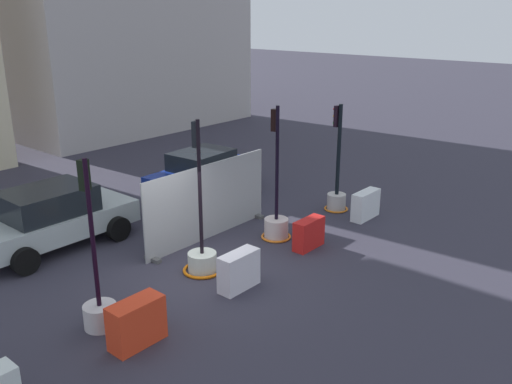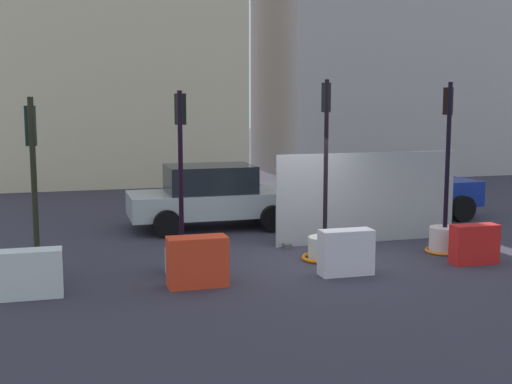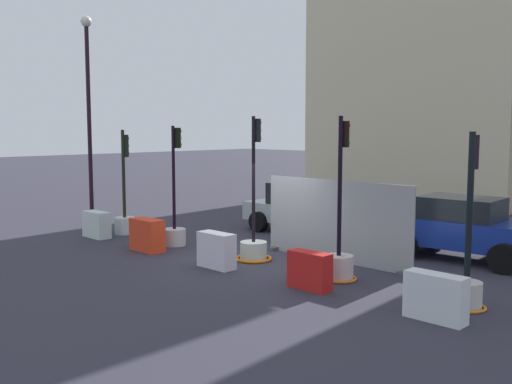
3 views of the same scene
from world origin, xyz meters
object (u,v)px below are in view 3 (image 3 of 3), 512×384
at_px(traffic_light_2, 254,242).
at_px(traffic_light_4, 467,276).
at_px(car_blue_estate, 464,228).
at_px(traffic_light_1, 175,223).
at_px(construction_barrier_1, 147,235).
at_px(construction_barrier_3, 310,271).
at_px(construction_barrier_2, 216,250).
at_px(traffic_light_3, 339,256).
at_px(car_silver_hatchback, 308,208).
at_px(construction_barrier_0, 97,225).
at_px(street_lamp_post, 89,100).
at_px(traffic_light_0, 125,214).
at_px(construction_barrier_4, 436,297).

distance_m(traffic_light_2, traffic_light_4, 5.74).
bearing_deg(traffic_light_2, car_blue_estate, 44.78).
xyz_separation_m(traffic_light_1, traffic_light_4, (8.75, 0.08, -0.01)).
xyz_separation_m(construction_barrier_1, construction_barrier_3, (5.69, 0.10, -0.05)).
bearing_deg(construction_barrier_2, traffic_light_3, 22.35).
height_order(traffic_light_2, car_silver_hatchback, traffic_light_2).
bearing_deg(car_blue_estate, traffic_light_3, -105.81).
xyz_separation_m(traffic_light_2, construction_barrier_3, (2.78, -1.15, -0.07)).
relative_size(construction_barrier_3, car_silver_hatchback, 0.22).
xyz_separation_m(construction_barrier_0, construction_barrier_2, (5.67, -0.09, 0.03)).
relative_size(construction_barrier_0, car_blue_estate, 0.25).
bearing_deg(street_lamp_post, construction_barrier_2, -6.65).
relative_size(traffic_light_3, construction_barrier_0, 3.55).
bearing_deg(street_lamp_post, construction_barrier_0, -25.80).
height_order(traffic_light_1, car_blue_estate, traffic_light_1).
distance_m(car_silver_hatchback, car_blue_estate, 5.37).
xyz_separation_m(traffic_light_1, traffic_light_3, (5.77, 0.12, -0.09)).
relative_size(construction_barrier_3, car_blue_estate, 0.23).
xyz_separation_m(traffic_light_4, construction_barrier_0, (-11.46, -1.03, -0.22)).
distance_m(traffic_light_0, construction_barrier_0, 1.02).
bearing_deg(construction_barrier_4, construction_barrier_1, -179.69).
height_order(construction_barrier_0, construction_barrier_2, construction_barrier_2).
bearing_deg(traffic_light_2, traffic_light_4, -1.20).
distance_m(construction_barrier_3, car_blue_estate, 5.12).
distance_m(traffic_light_2, car_blue_estate, 5.45).
height_order(traffic_light_1, car_silver_hatchback, traffic_light_1).
xyz_separation_m(construction_barrier_1, construction_barrier_2, (2.86, 0.01, -0.01)).
relative_size(traffic_light_2, street_lamp_post, 0.52).
relative_size(construction_barrier_4, car_blue_estate, 0.26).
bearing_deg(car_blue_estate, traffic_light_4, -64.60).
bearing_deg(traffic_light_4, construction_barrier_2, -169.11).
xyz_separation_m(traffic_light_2, construction_barrier_2, (-0.06, -1.24, -0.04)).
bearing_deg(traffic_light_4, car_silver_hatchback, 150.01).
distance_m(traffic_light_4, street_lamp_post, 13.55).
xyz_separation_m(construction_barrier_2, construction_barrier_3, (2.84, 0.09, -0.03)).
distance_m(traffic_light_4, construction_barrier_1, 8.73).
relative_size(construction_barrier_2, car_blue_estate, 0.25).
distance_m(construction_barrier_3, construction_barrier_4, 2.88).
bearing_deg(construction_barrier_0, traffic_light_3, 7.20).
distance_m(traffic_light_2, construction_barrier_3, 3.01).
distance_m(construction_barrier_2, construction_barrier_4, 5.72).
distance_m(construction_barrier_0, construction_barrier_2, 5.67).
bearing_deg(traffic_light_0, traffic_light_2, 1.67).
xyz_separation_m(traffic_light_1, car_silver_hatchback, (1.51, 4.26, 0.18)).
relative_size(construction_barrier_1, construction_barrier_3, 1.11).
bearing_deg(street_lamp_post, construction_barrier_1, -11.02).
xyz_separation_m(traffic_light_1, construction_barrier_2, (2.95, -1.03, -0.21)).
bearing_deg(car_silver_hatchback, traffic_light_4, -29.99).
height_order(traffic_light_1, traffic_light_2, traffic_light_2).
bearing_deg(street_lamp_post, car_silver_hatchback, 37.55).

